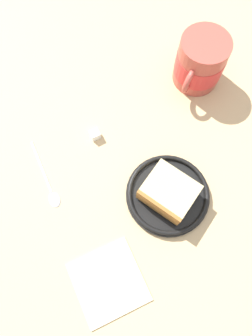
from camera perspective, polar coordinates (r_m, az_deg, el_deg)
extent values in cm
cube|color=tan|center=(60.60, 3.06, 3.75)|extent=(115.11, 115.11, 2.82)
cylinder|color=black|center=(56.11, 7.67, -4.97)|extent=(14.98, 14.98, 1.02)
torus|color=black|center=(55.23, 7.79, -4.74)|extent=(14.59, 14.59, 0.81)
cube|color=#9E662D|center=(55.33, 7.78, -4.77)|extent=(9.66, 8.25, 0.60)
cube|color=#DBC184|center=(53.12, 8.10, -4.18)|extent=(9.66, 8.25, 4.01)
cube|color=#9E662D|center=(52.21, 5.93, -7.34)|extent=(8.43, 2.31, 4.01)
cylinder|color=#BF4C3F|center=(64.05, 13.58, 18.63)|extent=(9.29, 9.29, 10.31)
cylinder|color=red|center=(64.48, 13.46, 18.33)|extent=(9.47, 9.47, 4.46)
cylinder|color=black|center=(61.58, 14.29, 20.42)|extent=(8.17, 8.17, 0.40)
torus|color=#BF4C3F|center=(61.24, 11.73, 15.74)|extent=(2.65, 5.56, 5.53)
ellipsoid|color=silver|center=(57.02, -13.14, -5.65)|extent=(3.47, 2.82, 0.80)
cylinder|color=silver|center=(59.55, -15.41, 0.29)|extent=(10.52, 3.80, 0.50)
cube|color=beige|center=(54.38, -3.24, -20.30)|extent=(13.94, 13.83, 0.60)
cube|color=white|center=(59.45, -5.76, 6.19)|extent=(2.14, 2.14, 1.73)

